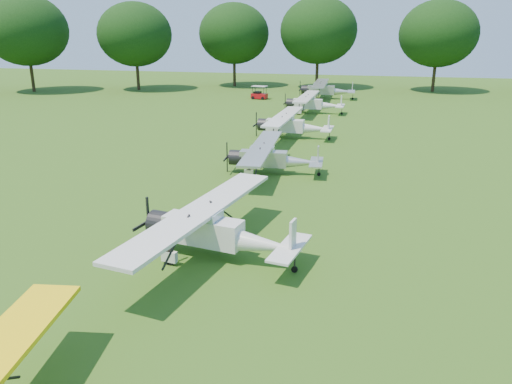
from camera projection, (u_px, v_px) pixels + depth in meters
ground at (201, 233)px, 21.41m from camera, size 160.00×160.00×0.00m
tree_belt at (287, 38)px, 18.27m from camera, size 137.36×130.27×14.52m
aircraft_3 at (214, 228)px, 18.78m from camera, size 6.58×10.41×2.04m
aircraft_4 at (271, 156)px, 29.88m from camera, size 5.90×9.40×1.85m
aircraft_5 at (291, 124)px, 39.76m from camera, size 6.28×9.98×1.97m
aircraft_6 at (312, 102)px, 51.53m from camera, size 6.23×9.88×1.96m
aircraft_7 at (325, 89)px, 62.31m from camera, size 6.96×11.07×2.18m
golf_cart at (259, 95)px, 62.35m from camera, size 2.05×1.43×1.62m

